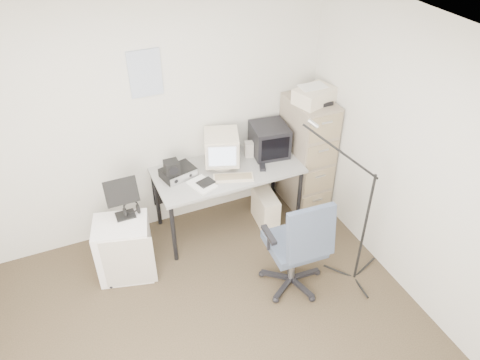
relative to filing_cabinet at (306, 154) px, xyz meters
name	(u,v)px	position (x,y,z in m)	size (l,w,h in m)	color
floor	(225,348)	(-1.58, -1.48, -0.66)	(3.60, 3.60, 0.01)	#352D1C
ceiling	(217,64)	(-1.58, -1.48, 1.85)	(3.60, 3.60, 0.01)	white
wall_back	(153,121)	(-1.58, 0.32, 0.60)	(3.60, 0.02, 2.50)	silver
wall_right	(428,177)	(0.22, -1.48, 0.60)	(0.02, 3.60, 2.50)	silver
wall_calendar	(145,73)	(-1.60, 0.31, 1.10)	(0.30, 0.02, 0.44)	white
filing_cabinet	(306,154)	(0.00, 0.00, 0.00)	(0.40, 0.60, 1.30)	gray
printer	(314,96)	(0.00, -0.04, 0.73)	(0.40, 0.27, 0.15)	beige
desk	(228,197)	(-0.95, -0.03, -0.29)	(1.50, 0.70, 0.73)	#979797
crt_monitor	(222,150)	(-0.98, 0.06, 0.27)	(0.34, 0.36, 0.37)	beige
crt_tv	(269,139)	(-0.42, 0.08, 0.24)	(0.36, 0.38, 0.33)	black
desk_speaker	(249,149)	(-0.65, 0.11, 0.16)	(0.09, 0.09, 0.17)	#BDB5AA
keyboard	(233,178)	(-0.96, -0.20, 0.09)	(0.40, 0.14, 0.02)	beige
mouse	(262,168)	(-0.62, -0.17, 0.10)	(0.06, 0.10, 0.03)	black
radio_receiver	(178,172)	(-1.45, 0.05, 0.13)	(0.32, 0.23, 0.09)	black
radio_speaker	(172,167)	(-1.52, 0.00, 0.24)	(0.14, 0.13, 0.14)	black
papers	(202,184)	(-1.28, -0.18, 0.09)	(0.19, 0.27, 0.02)	white
pc_tower	(265,209)	(-0.57, -0.18, -0.45)	(0.19, 0.42, 0.39)	beige
office_chair	(294,242)	(-0.73, -1.07, -0.12)	(0.61, 0.61, 1.06)	slate
side_cart	(124,249)	(-2.13, -0.30, -0.34)	(0.50, 0.40, 0.62)	white
music_stand	(122,198)	(-2.06, -0.20, 0.18)	(0.29, 0.16, 0.43)	black
headphones	(132,210)	(-1.99, -0.20, 0.02)	(0.16, 0.16, 0.03)	black
mic_stand	(367,214)	(-0.12, -1.26, 0.15)	(0.02, 0.02, 1.60)	black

